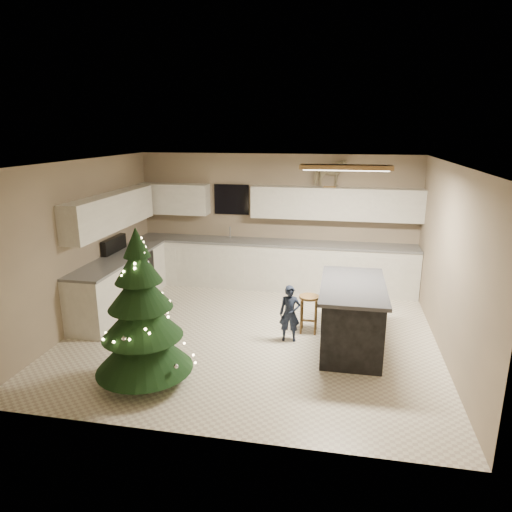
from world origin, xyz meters
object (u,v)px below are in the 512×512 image
Objects in this scene: christmas_tree at (142,321)px; toddler at (290,314)px; bar_stool at (309,305)px; island at (351,315)px; rocking_horse at (330,173)px.

christmas_tree is 2.24m from toddler.
toddler is at bearing -125.55° from bar_stool.
island is 0.89m from toddler.
island is 2.93m from christmas_tree.
christmas_tree is 2.31× the size of toddler.
bar_stool is 2.66m from christmas_tree.
island is 2.62× the size of rocking_horse.
toddler is (-0.26, -0.36, -0.02)m from bar_stool.
rocking_horse reaches higher than toddler.
christmas_tree is (-2.52, -1.45, 0.33)m from island.
christmas_tree is at bearing 129.35° from rocking_horse.
christmas_tree is at bearing -150.05° from island.
christmas_tree is at bearing -135.69° from bar_stool.
island is 0.75m from bar_stool.
rocking_horse is at bearing 75.33° from toddler.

